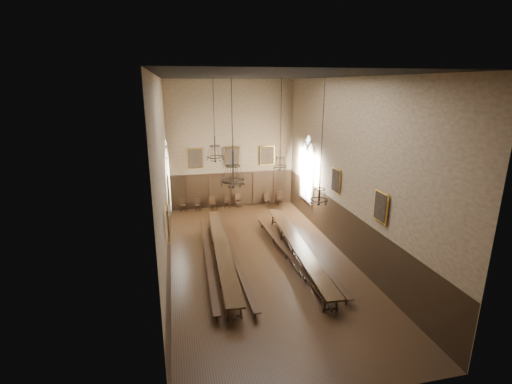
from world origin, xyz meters
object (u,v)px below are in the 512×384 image
object	(u,v)px
chair_4	(239,203)
chandelier_front_left	(233,175)
chair_2	(212,206)
chair_1	(198,207)
chandelier_front_right	(319,191)
chair_7	(280,201)
table_left	(222,255)
table_right	(297,250)
bench_right_outer	(308,248)
bench_left_outer	(208,259)
bench_left_inner	(234,259)
chandelier_back_left	(215,152)
chair_6	(267,202)
chair_0	(183,207)
chandelier_back_right	(280,160)
bench_right_inner	(287,254)
chair_3	(227,204)

from	to	relation	value
chair_4	chandelier_front_left	distance (m)	12.32
chair_2	chandelier_front_left	world-z (taller)	chandelier_front_left
chair_1	chair_4	distance (m)	2.97
chandelier_front_right	chair_7	bearing A→B (deg)	82.65
table_left	table_right	distance (m)	3.86
bench_right_outer	chair_7	size ratio (longest dim) A/B	10.77
bench_left_outer	chair_7	size ratio (longest dim) A/B	10.37
bench_left_outer	chair_7	world-z (taller)	chair_7
bench_left_inner	chandelier_back_left	size ratio (longest dim) A/B	2.32
bench_left_inner	table_right	bearing A→B (deg)	0.08
table_right	chair_6	xyz separation A→B (m)	(0.62, 8.72, -0.14)
chair_0	chandelier_front_left	world-z (taller)	chandelier_front_left
bench_right_outer	chandelier_back_right	xyz separation A→B (m)	(-0.86, 2.53, 4.31)
chair_2	bench_right_inner	bearing A→B (deg)	-73.82
table_right	bench_left_outer	world-z (taller)	table_right
bench_left_inner	bench_right_inner	distance (m)	2.75
bench_right_inner	chair_4	size ratio (longest dim) A/B	9.55
bench_right_outer	chandelier_front_left	distance (m)	7.07
bench_right_outer	chair_4	xyz separation A→B (m)	(-2.22, 8.41, 0.00)
chair_3	chair_7	xyz separation A→B (m)	(3.98, -0.06, 0.00)
bench_left_outer	chair_0	distance (m)	8.52
chair_0	chandelier_front_right	size ratio (longest dim) A/B	0.18
chair_1	chair_7	distance (m)	6.09
table_right	table_left	bearing A→B (deg)	175.18
bench_right_inner	chair_1	world-z (taller)	chair_1
bench_left_outer	chair_1	world-z (taller)	chair_1
chair_7	chandelier_back_right	world-z (taller)	chandelier_back_right
chair_1	chandelier_back_left	bearing A→B (deg)	-84.17
chair_6	chandelier_back_right	world-z (taller)	chandelier_back_right
table_left	bench_left_inner	bearing A→B (deg)	-30.96
chair_3	chandelier_back_right	xyz separation A→B (m)	(2.23, -5.84, 4.32)
table_right	chair_0	size ratio (longest dim) A/B	10.98
table_left	bench_right_outer	size ratio (longest dim) A/B	1.02
chair_1	chair_4	xyz separation A→B (m)	(2.97, 0.08, 0.04)
table_right	chair_7	bearing A→B (deg)	79.49
table_left	chandelier_front_left	distance (m)	5.46
bench_left_outer	bench_right_inner	distance (m)	4.01
table_right	bench_right_outer	bearing A→B (deg)	26.93
chair_1	chandelier_back_right	world-z (taller)	chandelier_back_right
bench_left_inner	chair_3	bearing A→B (deg)	83.95
bench_right_outer	chair_2	xyz separation A→B (m)	(-4.17, 8.28, -0.01)
chair_4	chair_6	bearing A→B (deg)	-18.69
chandelier_back_right	chair_6	bearing A→B (deg)	82.51
chair_7	chandelier_front_right	distance (m)	11.45
chair_0	chair_7	world-z (taller)	chair_0
table_left	chandelier_back_left	size ratio (longest dim) A/B	2.53
bench_left_outer	chair_6	size ratio (longest dim) A/B	11.17
chair_1	chair_2	size ratio (longest dim) A/B	0.89
chair_0	chair_6	bearing A→B (deg)	-1.24
chandelier_back_right	chandelier_front_left	world-z (taller)	same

